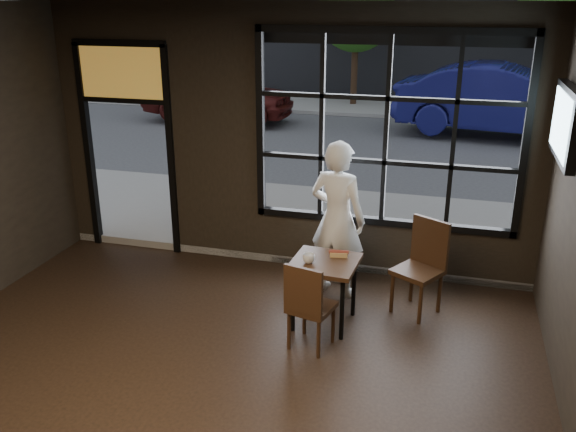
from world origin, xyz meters
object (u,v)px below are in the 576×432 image
(chair_near, at_px, (312,304))
(man, at_px, (337,219))
(cafe_table, at_px, (324,292))
(navy_car, at_px, (504,100))

(chair_near, xyz_separation_m, man, (0.00, 1.20, 0.44))
(chair_near, distance_m, man, 1.28)
(cafe_table, bearing_deg, man, 94.91)
(chair_near, height_order, man, man)
(cafe_table, relative_size, chair_near, 0.78)
(man, relative_size, navy_car, 0.36)
(chair_near, height_order, navy_car, navy_car)
(cafe_table, xyz_separation_m, navy_car, (2.21, 9.56, 0.56))
(chair_near, bearing_deg, man, -76.14)
(cafe_table, xyz_separation_m, man, (-0.02, 0.74, 0.54))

